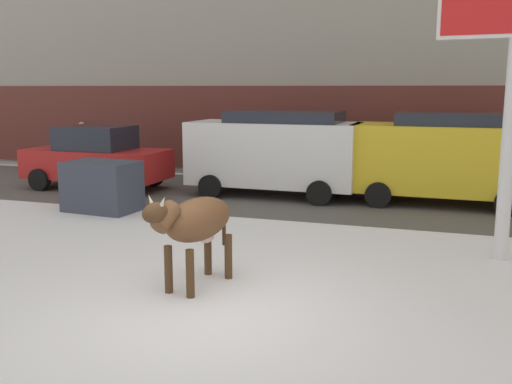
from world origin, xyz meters
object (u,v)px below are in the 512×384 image
pedestrian_by_cars (83,145)px  car_white_van (275,151)px  cow_brown (196,222)px  dumpster (102,186)px  car_red_sedan (97,158)px  car_yellow_van (446,156)px  pedestrian_far_left (205,150)px

pedestrian_by_cars → car_white_van: bearing=-18.8°
cow_brown → dumpster: cow_brown is taller
cow_brown → car_red_sedan: 9.42m
dumpster → car_yellow_van: bearing=23.6°
pedestrian_far_left → pedestrian_by_cars: bearing=180.0°
pedestrian_far_left → car_yellow_van: bearing=-18.6°
car_yellow_van → dumpster: 8.55m
cow_brown → car_yellow_van: car_yellow_van is taller
car_white_van → dumpster: size_ratio=2.72×
car_yellow_van → dumpster: bearing=-156.4°
car_red_sedan → dumpster: (1.93, -2.70, -0.31)m
cow_brown → car_white_van: car_white_van is taller
car_white_van → car_yellow_van: (4.43, 0.17, 0.00)m
pedestrian_by_cars → pedestrian_far_left: 4.81m
car_white_van → pedestrian_by_cars: (-8.09, 2.76, -0.36)m
car_red_sedan → cow_brown: bearing=-47.8°
car_red_sedan → pedestrian_by_cars: 4.32m
car_red_sedan → car_yellow_van: size_ratio=0.91×
car_red_sedan → car_white_van: car_white_van is taller
cow_brown → dumpster: size_ratio=1.14×
cow_brown → pedestrian_by_cars: size_ratio=1.12×
cow_brown → car_white_van: 7.59m
car_yellow_van → pedestrian_by_cars: (-12.52, 2.59, -0.36)m
car_white_van → dumpster: bearing=-136.1°
car_yellow_van → car_white_van: bearing=-177.8°
dumpster → car_white_van: bearing=43.9°
cow_brown → dumpster: bearing=135.9°
car_red_sedan → car_white_van: (5.31, 0.55, 0.33)m
car_yellow_van → pedestrian_by_cars: car_yellow_van is taller
car_yellow_van → pedestrian_far_left: size_ratio=2.67×
cow_brown → pedestrian_far_left: (-4.30, 10.28, -0.11)m
car_red_sedan → car_yellow_van: car_yellow_van is taller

